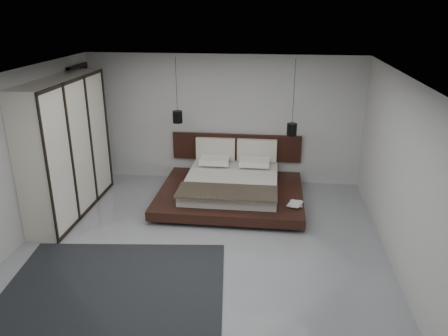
# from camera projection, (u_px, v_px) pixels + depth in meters

# --- Properties ---
(floor) EXTENTS (6.00, 6.00, 0.00)m
(floor) POSITION_uv_depth(u_px,v_px,m) (201.00, 246.00, 7.24)
(floor) COLOR #92949A
(floor) RESTS_ON ground
(ceiling) EXTENTS (6.00, 6.00, 0.00)m
(ceiling) POSITION_uv_depth(u_px,v_px,m) (198.00, 76.00, 6.26)
(ceiling) COLOR white
(ceiling) RESTS_ON wall_back
(wall_back) EXTENTS (6.00, 0.00, 6.00)m
(wall_back) POSITION_uv_depth(u_px,v_px,m) (223.00, 119.00, 9.54)
(wall_back) COLOR #B7B7B5
(wall_back) RESTS_ON floor
(wall_front) EXTENTS (6.00, 0.00, 6.00)m
(wall_front) POSITION_uv_depth(u_px,v_px,m) (144.00, 281.00, 3.96)
(wall_front) COLOR #B7B7B5
(wall_front) RESTS_ON floor
(wall_left) EXTENTS (0.00, 6.00, 6.00)m
(wall_left) POSITION_uv_depth(u_px,v_px,m) (18.00, 159.00, 7.08)
(wall_left) COLOR #B7B7B5
(wall_left) RESTS_ON floor
(wall_right) EXTENTS (0.00, 6.00, 6.00)m
(wall_right) POSITION_uv_depth(u_px,v_px,m) (401.00, 175.00, 6.42)
(wall_right) COLOR #B7B7B5
(wall_right) RESTS_ON floor
(lattice_screen) EXTENTS (0.05, 0.90, 2.60)m
(lattice_screen) POSITION_uv_depth(u_px,v_px,m) (84.00, 126.00, 9.39)
(lattice_screen) COLOR black
(lattice_screen) RESTS_ON floor
(bed) EXTENTS (2.85, 2.42, 1.09)m
(bed) POSITION_uv_depth(u_px,v_px,m) (231.00, 186.00, 8.88)
(bed) COLOR black
(bed) RESTS_ON floor
(book_lower) EXTENTS (0.23, 0.31, 0.03)m
(book_lower) POSITION_uv_depth(u_px,v_px,m) (290.00, 203.00, 8.13)
(book_lower) COLOR #99724C
(book_lower) RESTS_ON bed
(book_upper) EXTENTS (0.32, 0.37, 0.02)m
(book_upper) POSITION_uv_depth(u_px,v_px,m) (289.00, 203.00, 8.10)
(book_upper) COLOR #99724C
(book_upper) RESTS_ON book_lower
(pendant_left) EXTENTS (0.20, 0.20, 1.33)m
(pendant_left) POSITION_uv_depth(u_px,v_px,m) (178.00, 117.00, 8.97)
(pendant_left) COLOR black
(pendant_left) RESTS_ON ceiling
(pendant_right) EXTENTS (0.20, 0.20, 1.52)m
(pendant_right) POSITION_uv_depth(u_px,v_px,m) (292.00, 129.00, 8.78)
(pendant_right) COLOR black
(pendant_right) RESTS_ON ceiling
(wardrobe) EXTENTS (0.61, 2.59, 2.54)m
(wardrobe) POSITION_uv_depth(u_px,v_px,m) (66.00, 147.00, 8.09)
(wardrobe) COLOR silver
(wardrobe) RESTS_ON floor
(rug) EXTENTS (3.28, 2.50, 0.01)m
(rug) POSITION_uv_depth(u_px,v_px,m) (116.00, 284.00, 6.24)
(rug) COLOR black
(rug) RESTS_ON floor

